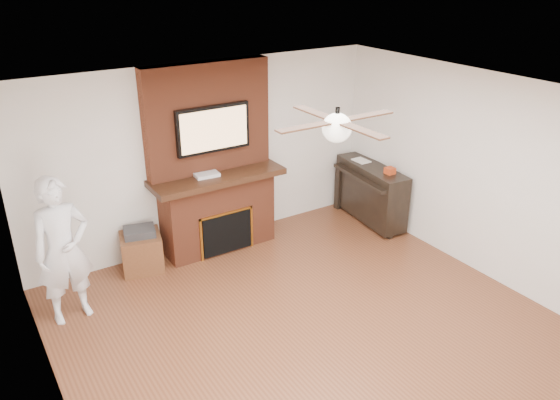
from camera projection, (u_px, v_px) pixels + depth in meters
room_shell at (332, 237)px, 5.16m from camera, size 5.36×5.86×2.86m
fireplace at (214, 178)px, 7.23m from camera, size 1.78×0.64×2.50m
tv at (213, 129)px, 6.92m from camera, size 1.00×0.08×0.60m
ceiling_fan at (337, 127)px, 4.72m from camera, size 1.21×1.21×0.31m
person at (63, 250)px, 5.78m from camera, size 0.65×0.47×1.66m
side_table at (142, 250)px, 6.94m from camera, size 0.60×0.60×0.58m
piano at (370, 192)px, 8.14m from camera, size 0.63×1.38×0.97m
cable_box at (207, 175)px, 7.04m from camera, size 0.32×0.20×0.04m
candle_orange at (208, 252)px, 7.32m from camera, size 0.07×0.07×0.11m
candle_green at (216, 248)px, 7.43m from camera, size 0.08×0.08×0.10m
candle_cream at (234, 243)px, 7.56m from camera, size 0.09×0.09×0.11m
candle_blue at (241, 243)px, 7.57m from camera, size 0.07×0.07×0.08m
candle_orange_extra at (208, 252)px, 7.33m from camera, size 0.07×0.07×0.11m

